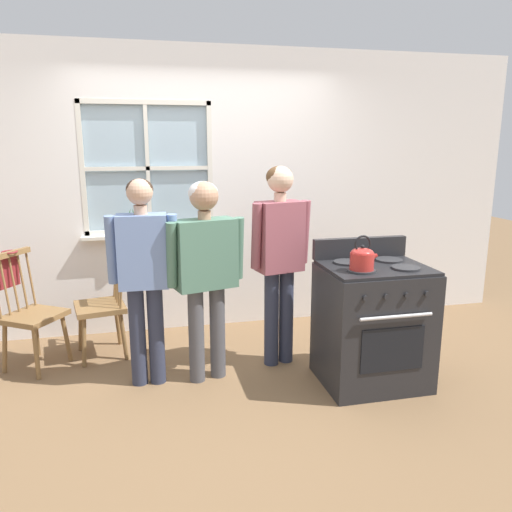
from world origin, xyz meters
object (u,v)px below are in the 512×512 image
Objects in this scene: potted_plant at (132,227)px; handbag at (4,271)px; person_teen_center at (205,261)px; kettle at (362,258)px; chair_by_window at (31,316)px; stove at (372,323)px; person_adult_right at (280,247)px; chair_near_wall at (103,306)px; person_elderly_left at (143,265)px.

handbag is at bearing -155.82° from potted_plant.
kettle is (1.05, -0.46, 0.07)m from person_teen_center.
stove is (2.59, -0.86, 0.03)m from chair_by_window.
person_adult_right reaches higher than kettle.
chair_near_wall is at bearing 126.89° from person_teen_center.
person_adult_right reaches higher than potted_plant.
chair_near_wall is 3.78× the size of potted_plant.
stove is 2.97m from handbag.
person_adult_right is 0.75m from kettle.
person_elderly_left is 1.02× the size of person_teen_center.
person_teen_center is 1.24m from potted_plant.
person_elderly_left is at bearing 19.56° from chair_near_wall.
person_adult_right reaches higher than handbag.
potted_plant reaches higher than chair_by_window.
handbag is (-1.11, 0.63, -0.14)m from person_elderly_left.
handbag is (-2.18, 0.50, -0.20)m from person_adult_right.
potted_plant is (0.27, 0.47, 0.60)m from chair_near_wall.
person_elderly_left reaches higher than chair_by_window.
chair_near_wall is 0.63× the size of person_teen_center.
stove is at bearing -29.92° from person_teen_center.
handbag is at bearing 156.76° from kettle.
kettle is at bearing -23.24° from handbag.
stove is at bearing -19.58° from handbag.
person_elderly_left is 5.10× the size of handbag.
person_teen_center is at bearing 156.20° from kettle.
chair_near_wall is 0.81m from potted_plant.
chair_near_wall is 3.93× the size of kettle.
person_elderly_left is 1.45× the size of stove.
chair_by_window is 1.17m from potted_plant.
chair_by_window and handbag have the same top height.
stove is (0.60, -0.49, -0.52)m from person_adult_right.
chair_near_wall is at bearing 154.37° from stove.
person_teen_center is 1.15m from kettle.
chair_near_wall is 0.59× the size of person_adult_right.
stove is 0.59m from kettle.
person_elderly_left is at bearing 162.07° from kettle.
person_teen_center reaches higher than kettle.
kettle is at bearing -15.67° from person_elderly_left.
chair_near_wall is at bearing -0.88° from handbag.
person_adult_right is at bearing 141.15° from stove.
handbag is (-0.74, 0.01, 0.36)m from chair_near_wall.
potted_plant is at bearing 101.28° from person_teen_center.
kettle is (2.41, -0.99, 0.58)m from chair_by_window.
person_elderly_left is 1.10m from potted_plant.
person_elderly_left is 1.78m from stove.
chair_by_window is at bearing 156.53° from person_adult_right.
person_teen_center is (0.82, -0.65, 0.51)m from chair_near_wall.
person_elderly_left is 1.08m from person_adult_right.
potted_plant reaches higher than kettle.
chair_near_wall is 0.87m from person_elderly_left.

